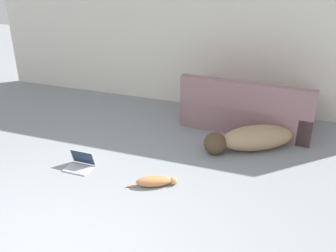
{
  "coord_description": "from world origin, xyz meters",
  "views": [
    {
      "loc": [
        1.9,
        -1.87,
        2.6
      ],
      "look_at": [
        0.49,
        2.04,
        0.65
      ],
      "focal_mm": 40.0,
      "sensor_mm": 36.0,
      "label": 1
    }
  ],
  "objects": [
    {
      "name": "laptop_open",
      "position": [
        -0.62,
        1.75,
        0.07
      ],
      "size": [
        0.34,
        0.29,
        0.22
      ],
      "rotation": [
        0.0,
        0.0,
        -0.01
      ],
      "color": "#B7B7BC",
      "rests_on": "ground_plane"
    },
    {
      "name": "dog",
      "position": [
        1.41,
        3.0,
        0.17
      ],
      "size": [
        1.46,
        1.05,
        0.35
      ],
      "rotation": [
        0.0,
        0.0,
        3.72
      ],
      "color": "#A38460",
      "rests_on": "ground_plane"
    },
    {
      "name": "cat",
      "position": [
        0.46,
        1.68,
        0.06
      ],
      "size": [
        0.58,
        0.34,
        0.12
      ],
      "rotation": [
        0.0,
        0.0,
        0.47
      ],
      "color": "#BC7A47",
      "rests_on": "ground_plane"
    },
    {
      "name": "couch",
      "position": [
        1.23,
        3.78,
        0.27
      ],
      "size": [
        2.06,
        1.03,
        0.85
      ],
      "rotation": [
        0.0,
        0.0,
        3.09
      ],
      "color": "gray",
      "rests_on": "ground_plane"
    },
    {
      "name": "wall_back",
      "position": [
        0.0,
        4.46,
        1.26
      ],
      "size": [
        7.7,
        0.06,
        2.51
      ],
      "color": "silver",
      "rests_on": "ground_plane"
    }
  ]
}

